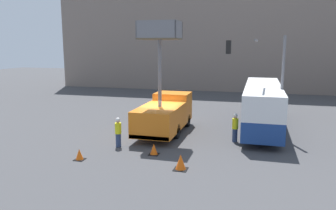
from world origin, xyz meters
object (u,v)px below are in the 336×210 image
city_bus (262,103)px  traffic_cone_near_truck (79,155)px  road_worker_near_truck (118,132)px  traffic_cone_mid_road (154,149)px  traffic_cone_far_side (181,162)px  utility_truck (165,111)px  traffic_light_pole (263,69)px  road_worker_directing (235,127)px

city_bus → traffic_cone_near_truck: (-9.43, -9.79, -1.61)m
road_worker_near_truck → traffic_cone_mid_road: (2.51, -0.82, -0.60)m
traffic_cone_near_truck → traffic_cone_far_side: (5.54, 0.07, 0.08)m
utility_truck → traffic_cone_near_truck: size_ratio=12.49×
traffic_light_pole → traffic_cone_mid_road: (-5.77, -5.75, -4.21)m
road_worker_near_truck → traffic_cone_near_truck: size_ratio=2.98×
traffic_cone_mid_road → road_worker_directing: bearing=42.1°
traffic_cone_mid_road → utility_truck: bearing=98.5°
utility_truck → city_bus: 7.31m
utility_truck → traffic_light_pole: 7.20m
road_worker_near_truck → road_worker_directing: size_ratio=0.98×
road_worker_directing → traffic_light_pole: bearing=-83.6°
utility_truck → traffic_cone_far_side: (2.67, -6.51, -1.17)m
city_bus → traffic_cone_far_side: 10.58m
traffic_cone_near_truck → traffic_cone_mid_road: bearing=27.7°
city_bus → traffic_cone_near_truck: size_ratio=19.62×
utility_truck → traffic_cone_far_side: size_ratio=9.82×
road_worker_near_truck → traffic_cone_mid_road: 2.71m
utility_truck → road_worker_near_truck: utility_truck is taller
traffic_light_pole → utility_truck: bearing=-170.8°
utility_truck → road_worker_directing: size_ratio=4.09×
utility_truck → road_worker_directing: (4.90, -0.91, -0.60)m
road_worker_directing → traffic_cone_near_truck: size_ratio=3.05×
road_worker_directing → city_bus: bearing=-66.8°
traffic_light_pole → road_worker_directing: 4.37m
traffic_light_pole → road_worker_near_truck: traffic_light_pole is taller
traffic_light_pole → traffic_cone_near_truck: size_ratio=11.05×
traffic_light_pole → traffic_cone_near_truck: traffic_light_pole is taller
road_worker_directing → traffic_cone_near_truck: 9.64m
utility_truck → road_worker_near_truck: (-1.81, -3.88, -0.63)m
traffic_cone_far_side → city_bus: bearing=68.2°
city_bus → traffic_cone_mid_road: size_ratio=18.78×
utility_truck → traffic_cone_mid_road: 4.91m
utility_truck → road_worker_directing: 5.02m
road_worker_near_truck → traffic_light_pole: bearing=66.7°
city_bus → road_worker_near_truck: size_ratio=6.58×
traffic_light_pole → road_worker_directing: size_ratio=3.62×
city_bus → traffic_light_pole: traffic_light_pole is taller
road_worker_directing → road_worker_near_truck: bearing=69.0°
road_worker_near_truck → utility_truck: bearing=100.9°
traffic_cone_far_side → traffic_light_pole: bearing=63.3°
road_worker_directing → traffic_cone_near_truck: bearing=81.2°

